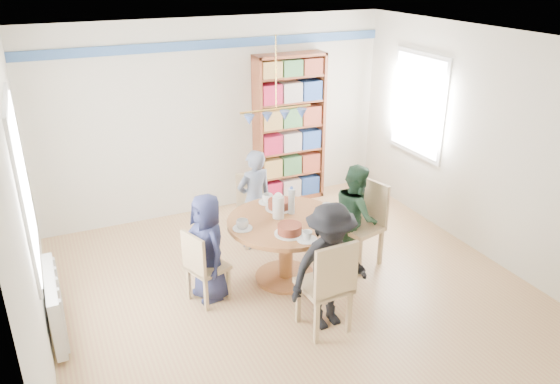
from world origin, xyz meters
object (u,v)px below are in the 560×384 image
radiator (55,304)px  person_far (255,200)px  dining_table (286,235)px  person_left (208,247)px  chair_far (254,205)px  chair_right (365,219)px  chair_near (329,283)px  chair_left (202,264)px  bookshelf (289,131)px  person_right (356,216)px  person_near (330,267)px

radiator → person_far: bearing=19.6°
dining_table → person_left: 0.89m
person_far → chair_far: bearing=-115.7°
chair_right → chair_near: bearing=-136.1°
chair_left → chair_far: bearing=46.8°
chair_far → bookshelf: 1.52m
radiator → chair_left: size_ratio=1.19×
chair_left → chair_right: 2.02m
radiator → dining_table: size_ratio=0.77×
dining_table → chair_left: (-0.99, -0.06, -0.10)m
chair_right → bookshelf: bookshelf is taller
person_right → person_far: bearing=64.1°
dining_table → chair_right: 1.02m
bookshelf → person_right: bearing=-93.1°
person_right → person_near: person_near is taller
chair_left → bookshelf: (2.00, 2.09, 0.61)m
chair_right → person_left: (-1.91, 0.05, 0.04)m
chair_left → chair_far: chair_far is taller
chair_right → chair_far: size_ratio=1.13×
radiator → chair_near: (2.41, -1.04, 0.21)m
person_far → bookshelf: (1.03, 1.18, 0.43)m
chair_far → chair_near: 2.08m
chair_near → person_near: size_ratio=0.77×
chair_near → person_near: 0.16m
radiator → chair_near: chair_near is taller
radiator → person_right: (3.34, -0.01, 0.28)m
radiator → dining_table: (2.44, 0.00, 0.21)m
chair_left → chair_right: chair_right is taller
radiator → chair_far: size_ratio=1.11×
person_left → person_right: bearing=79.8°
chair_far → chair_near: (-0.07, -2.08, 0.06)m
chair_near → person_far: person_far is taller
chair_far → chair_near: size_ratio=0.88×
chair_right → person_left: 1.92m
radiator → chair_far: (2.47, 1.03, 0.15)m
person_far → bookshelf: bookshelf is taller
person_right → person_far: 1.27m
radiator → chair_far: chair_far is taller
chair_far → person_far: person_far is taller
chair_left → chair_right: (2.01, 0.03, 0.10)m
bookshelf → person_left: bearing=-133.3°
person_left → chair_near: bearing=29.7°
chair_left → person_right: bearing=1.2°
chair_left → person_far: (0.97, 0.92, 0.18)m
dining_table → chair_left: 1.00m
person_far → bookshelf: size_ratio=0.59×
chair_left → chair_near: (0.95, -0.99, 0.10)m
person_right → person_left: bearing=106.3°
chair_near → person_near: person_near is taller
chair_far → person_right: bearing=-50.3°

